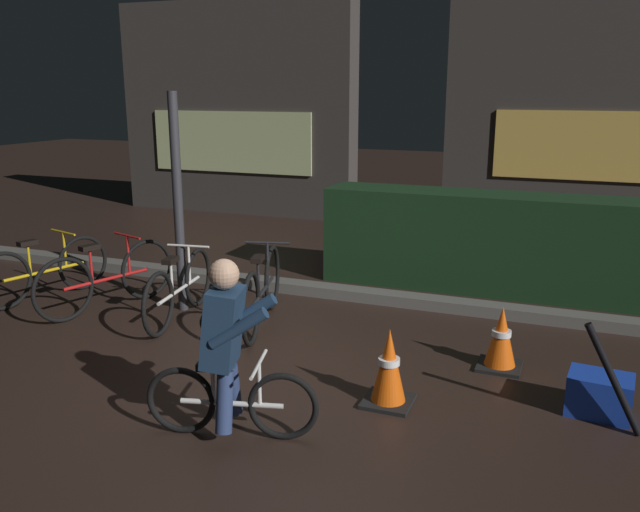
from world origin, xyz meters
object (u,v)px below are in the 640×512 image
(traffic_cone_far, at_px, (501,339))
(closed_umbrella, at_px, (613,380))
(traffic_cone_near, at_px, (389,368))
(parked_bike_left_mid, at_px, (107,278))
(parked_bike_center_right, at_px, (262,291))
(cyclist, at_px, (227,348))
(parked_bike_center_left, at_px, (179,288))
(parked_bike_leftmost, at_px, (45,270))
(blue_crate, at_px, (599,395))
(street_post, at_px, (178,204))

(traffic_cone_far, height_order, closed_umbrella, closed_umbrella)
(traffic_cone_near, bearing_deg, parked_bike_left_mid, 163.37)
(parked_bike_left_mid, distance_m, parked_bike_center_right, 1.75)
(cyclist, bearing_deg, closed_umbrella, 7.78)
(closed_umbrella, bearing_deg, parked_bike_center_right, -20.89)
(parked_bike_left_mid, bearing_deg, closed_umbrella, -81.53)
(parked_bike_center_right, bearing_deg, parked_bike_center_left, 86.17)
(traffic_cone_near, bearing_deg, traffic_cone_far, 54.13)
(parked_bike_center_left, bearing_deg, parked_bike_left_mid, 81.88)
(parked_bike_center_left, distance_m, closed_umbrella, 4.10)
(parked_bike_leftmost, relative_size, parked_bike_center_right, 0.92)
(blue_crate, height_order, cyclist, cyclist)
(parked_bike_center_left, relative_size, cyclist, 1.25)
(street_post, height_order, parked_bike_left_mid, street_post)
(parked_bike_left_mid, height_order, cyclist, cyclist)
(street_post, xyz_separation_m, parked_bike_left_mid, (-0.73, -0.29, -0.79))
(closed_umbrella, bearing_deg, parked_bike_leftmost, -11.63)
(parked_bike_leftmost, bearing_deg, traffic_cone_near, -87.75)
(street_post, xyz_separation_m, cyclist, (1.74, -2.13, -0.51))
(traffic_cone_near, xyz_separation_m, cyclist, (-0.89, -0.83, 0.34))
(parked_bike_left_mid, height_order, parked_bike_center_right, parked_bike_center_right)
(parked_bike_leftmost, xyz_separation_m, cyclist, (3.36, -1.87, 0.29))
(parked_bike_left_mid, bearing_deg, traffic_cone_near, -88.24)
(parked_bike_leftmost, bearing_deg, closed_umbrella, -82.75)
(parked_bike_center_left, xyz_separation_m, blue_crate, (3.94, -0.61, -0.18))
(parked_bike_left_mid, distance_m, closed_umbrella, 4.97)
(parked_bike_center_right, bearing_deg, parked_bike_leftmost, 78.28)
(traffic_cone_far, bearing_deg, closed_umbrella, -44.95)
(parked_bike_center_right, xyz_separation_m, traffic_cone_far, (2.33, -0.20, -0.10))
(traffic_cone_near, height_order, blue_crate, traffic_cone_near)
(parked_bike_left_mid, height_order, blue_crate, parked_bike_left_mid)
(parked_bike_leftmost, bearing_deg, parked_bike_center_right, -71.06)
(traffic_cone_near, bearing_deg, closed_umbrella, 5.61)
(traffic_cone_near, bearing_deg, parked_bike_center_left, 157.78)
(parked_bike_left_mid, bearing_deg, street_post, -49.79)
(traffic_cone_far, bearing_deg, blue_crate, -36.81)
(street_post, xyz_separation_m, traffic_cone_far, (3.34, -0.33, -0.88))
(street_post, bearing_deg, parked_bike_center_right, -7.04)
(street_post, distance_m, traffic_cone_far, 3.46)
(blue_crate, bearing_deg, traffic_cone_near, -164.74)
(parked_bike_leftmost, bearing_deg, blue_crate, -80.38)
(cyclist, xyz_separation_m, closed_umbrella, (2.41, 0.98, -0.24))
(traffic_cone_near, distance_m, blue_crate, 1.53)
(parked_bike_center_left, relative_size, traffic_cone_far, 2.88)
(parked_bike_center_left, height_order, closed_umbrella, closed_umbrella)
(parked_bike_left_mid, xyz_separation_m, traffic_cone_near, (3.37, -1.01, -0.06))
(parked_bike_leftmost, distance_m, closed_umbrella, 5.84)
(street_post, bearing_deg, traffic_cone_far, -5.62)
(parked_bike_left_mid, relative_size, cyclist, 1.29)
(traffic_cone_far, relative_size, closed_umbrella, 0.64)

